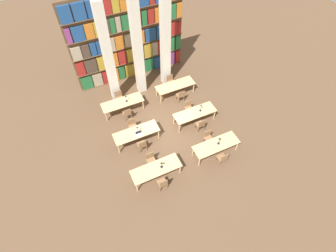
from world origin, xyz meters
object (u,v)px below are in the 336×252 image
at_px(desk_lamp_2, 138,129).
at_px(desk_lamp_3, 201,107).
at_px(reading_table_4, 122,103).
at_px(reading_table_0, 156,169).
at_px(reading_table_5, 175,86).
at_px(desk_lamp_4, 126,98).
at_px(chair_5, 133,126).
at_px(reading_table_3, 195,113).
at_px(desk_lamp_0, 162,164).
at_px(chair_11, 171,81).
at_px(chair_0, 163,183).
at_px(chair_3, 208,137).
at_px(pillar_right, 165,41).
at_px(chair_9, 119,97).
at_px(chair_2, 223,158).
at_px(pillar_left, 108,56).
at_px(reading_table_1, 216,145).
at_px(chair_6, 200,124).
at_px(reading_table_2, 136,133).
at_px(desk_lamp_1, 219,140).
at_px(chair_10, 181,95).
at_px(laptop, 139,134).
at_px(chair_7, 188,107).
at_px(pillar_center, 137,48).
at_px(chair_1, 151,160).
at_px(chair_4, 142,145).
at_px(chair_8, 127,113).

height_order(desk_lamp_2, desk_lamp_3, desk_lamp_3).
bearing_deg(reading_table_4, reading_table_0, -89.67).
bearing_deg(desk_lamp_2, reading_table_5, 35.97).
distance_m(reading_table_0, desk_lamp_4, 4.71).
bearing_deg(chair_5, reading_table_3, 166.82).
bearing_deg(reading_table_0, desk_lamp_0, -7.62).
bearing_deg(chair_11, chair_0, 61.52).
bearing_deg(reading_table_5, chair_3, -91.22).
height_order(pillar_right, chair_9, pillar_right).
height_order(reading_table_0, desk_lamp_0, desk_lamp_0).
bearing_deg(chair_5, reading_table_4, -90.82).
distance_m(chair_2, desk_lamp_3, 3.09).
xyz_separation_m(pillar_left, chair_0, (0.08, -6.70, -2.53)).
relative_size(chair_0, reading_table_1, 0.37).
height_order(desk_lamp_0, chair_6, desk_lamp_0).
height_order(chair_3, reading_table_2, chair_3).
height_order(pillar_right, chair_3, pillar_right).
bearing_deg(desk_lamp_1, desk_lamp_4, 123.79).
distance_m(chair_3, chair_10, 3.38).
height_order(laptop, chair_7, laptop).
xyz_separation_m(pillar_left, chair_11, (3.39, -0.58, -2.53)).
bearing_deg(reading_table_0, chair_0, -88.74).
relative_size(pillar_center, chair_2, 6.86).
relative_size(reading_table_0, chair_7, 2.71).
distance_m(reading_table_0, reading_table_2, 2.38).
relative_size(chair_0, chair_7, 1.00).
distance_m(chair_2, reading_table_5, 5.46).
bearing_deg(chair_11, chair_6, 89.49).
height_order(reading_table_0, chair_1, chair_1).
bearing_deg(chair_1, pillar_center, -106.64).
bearing_deg(chair_4, chair_8, 88.97).
bearing_deg(chair_4, pillar_center, 69.05).
bearing_deg(chair_0, reading_table_5, 58.69).
distance_m(chair_0, chair_7, 4.93).
distance_m(reading_table_2, chair_9, 3.05).
height_order(chair_0, desk_lamp_0, desk_lamp_0).
height_order(chair_1, laptop, laptop).
distance_m(laptop, chair_7, 3.41).
xyz_separation_m(chair_5, chair_8, (0.04, 0.96, 0.00)).
bearing_deg(reading_table_0, chair_3, 11.63).
bearing_deg(chair_11, chair_4, 47.83).
distance_m(pillar_left, reading_table_5, 4.30).
relative_size(pillar_right, reading_table_5, 2.53).
bearing_deg(reading_table_0, reading_table_1, -0.51).
distance_m(desk_lamp_1, chair_4, 3.88).
height_order(chair_1, chair_6, same).
bearing_deg(chair_11, chair_7, 89.20).
xyz_separation_m(chair_8, reading_table_5, (3.32, 0.70, 0.18)).
bearing_deg(chair_6, desk_lamp_0, -151.71).
xyz_separation_m(chair_2, reading_table_5, (0.09, 5.45, 0.18)).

